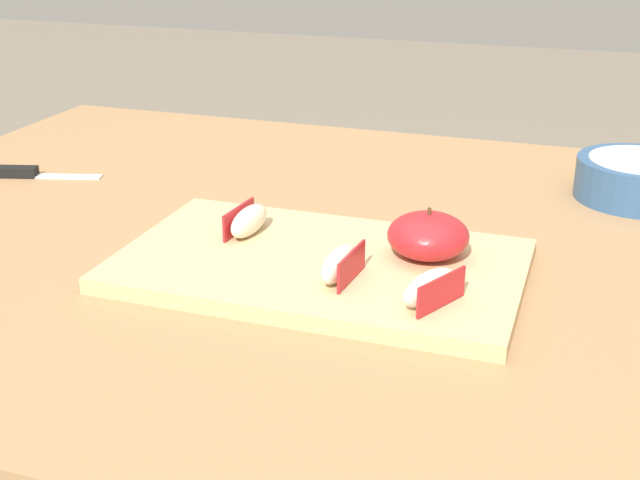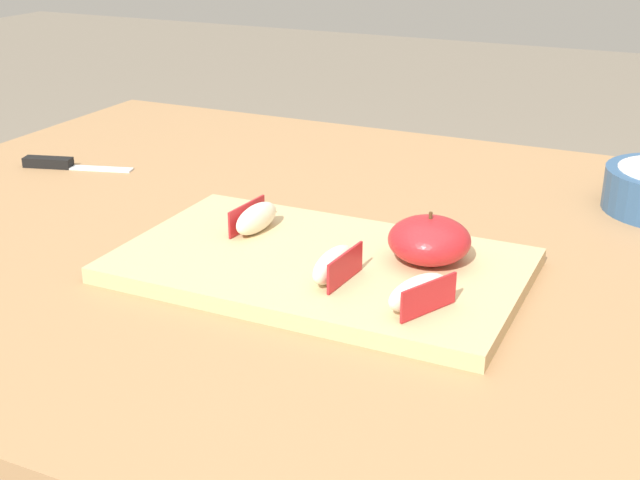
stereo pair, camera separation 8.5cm
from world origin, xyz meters
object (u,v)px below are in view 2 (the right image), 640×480
Objects in this scene: cutting_board at (320,266)px; apple_wedge_near_knife at (335,265)px; paring_knife at (57,163)px; apple_wedge_middle at (419,293)px; apple_wedge_front at (256,218)px; apple_half_skin_up at (429,240)px.

apple_wedge_near_knife is at bearing -49.85° from cutting_board.
paring_knife is at bearing 158.34° from apple_wedge_near_knife.
apple_wedge_middle is at bearing -20.59° from paring_knife.
apple_wedge_front is 0.42m from paring_knife.
apple_wedge_front is (-0.20, -0.00, -0.01)m from apple_half_skin_up.
cutting_board is 2.59× the size of paring_knife.
apple_wedge_near_knife reaches higher than cutting_board.
apple_wedge_near_knife is (0.13, -0.08, 0.00)m from apple_wedge_front.
cutting_board is at bearing -158.81° from apple_half_skin_up.
apple_wedge_middle and apple_wedge_near_knife have the same top height.
apple_half_skin_up is 0.61m from paring_knife.
paring_knife is (-0.60, 0.13, -0.03)m from apple_half_skin_up.
apple_wedge_middle is at bearing -26.81° from cutting_board.
apple_half_skin_up is 1.15× the size of apple_wedge_near_knife.
apple_half_skin_up is at bearing 0.92° from apple_wedge_front.
paring_knife is (-0.40, 0.13, -0.03)m from apple_wedge_front.
apple_half_skin_up is 1.13× the size of apple_wedge_middle.
cutting_board is 0.11m from apple_wedge_front.
apple_wedge_front is (-0.10, 0.04, 0.02)m from cutting_board.
apple_wedge_front is 0.15m from apple_wedge_near_knife.
apple_wedge_middle reaches higher than paring_knife.
apple_wedge_near_knife is (-0.09, 0.02, 0.00)m from apple_wedge_middle.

